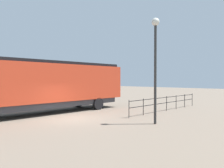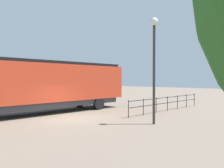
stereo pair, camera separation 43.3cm
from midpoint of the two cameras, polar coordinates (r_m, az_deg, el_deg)
ground_plane at (r=16.36m, az=-10.24°, el=-8.55°), size 120.00×120.00×0.00m
locomotive at (r=19.18m, az=-17.55°, el=-0.05°), size 3.20×16.19×4.22m
lamp_post at (r=14.38m, az=9.91°, el=7.81°), size 0.49×0.49×6.52m
platform_fence at (r=20.60m, az=12.85°, el=-4.24°), size 0.05×10.45×1.28m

